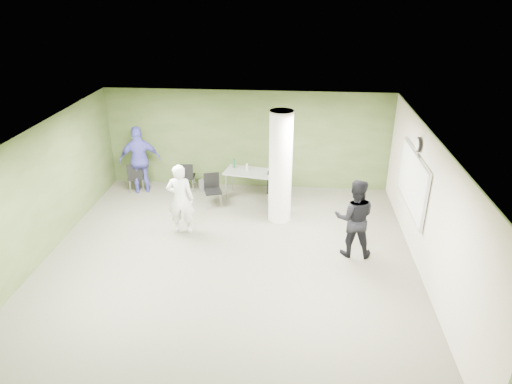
# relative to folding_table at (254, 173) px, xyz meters

# --- Properties ---
(floor) EXTENTS (8.00, 8.00, 0.00)m
(floor) POSITION_rel_folding_table_xyz_m (-0.26, -3.17, -0.73)
(floor) COLOR #595746
(floor) RESTS_ON ground
(ceiling) EXTENTS (8.00, 8.00, 0.00)m
(ceiling) POSITION_rel_folding_table_xyz_m (-0.26, -3.17, 2.07)
(ceiling) COLOR white
(ceiling) RESTS_ON wall_back
(wall_back) EXTENTS (8.00, 2.80, 0.02)m
(wall_back) POSITION_rel_folding_table_xyz_m (-0.26, 0.83, 0.67)
(wall_back) COLOR #3A4C24
(wall_back) RESTS_ON floor
(wall_left) EXTENTS (0.02, 8.00, 2.80)m
(wall_left) POSITION_rel_folding_table_xyz_m (-4.26, -3.17, 0.67)
(wall_left) COLOR #3A4C24
(wall_left) RESTS_ON floor
(wall_right_cream) EXTENTS (0.02, 8.00, 2.80)m
(wall_right_cream) POSITION_rel_folding_table_xyz_m (3.74, -3.17, 0.67)
(wall_right_cream) COLOR beige
(wall_right_cream) RESTS_ON floor
(column) EXTENTS (0.56, 0.56, 2.80)m
(column) POSITION_rel_folding_table_xyz_m (0.74, -1.17, 0.67)
(column) COLOR silver
(column) RESTS_ON floor
(whiteboard) EXTENTS (0.05, 2.30, 1.30)m
(whiteboard) POSITION_rel_folding_table_xyz_m (3.66, -1.97, 0.77)
(whiteboard) COLOR silver
(whiteboard) RESTS_ON wall_right_cream
(wall_clock) EXTENTS (0.06, 0.32, 0.32)m
(wall_clock) POSITION_rel_folding_table_xyz_m (3.66, -1.97, 1.62)
(wall_clock) COLOR black
(wall_clock) RESTS_ON wall_right_cream
(folding_table) EXTENTS (1.74, 0.99, 1.03)m
(folding_table) POSITION_rel_folding_table_xyz_m (0.00, 0.00, 0.00)
(folding_table) COLOR gray
(folding_table) RESTS_ON floor
(wastebasket) EXTENTS (0.26, 0.26, 0.31)m
(wastebasket) POSITION_rel_folding_table_xyz_m (-1.50, 0.35, -0.58)
(wastebasket) COLOR #4C4C4C
(wastebasket) RESTS_ON floor
(chair_back_left) EXTENTS (0.55, 0.55, 0.88)m
(chair_back_left) POSITION_rel_folding_table_xyz_m (-3.37, 0.10, -0.22)
(chair_back_left) COLOR black
(chair_back_left) RESTS_ON floor
(chair_back_right) EXTENTS (0.46, 0.46, 0.86)m
(chair_back_right) POSITION_rel_folding_table_xyz_m (-1.94, 0.28, -0.23)
(chair_back_right) COLOR black
(chair_back_right) RESTS_ON floor
(chair_table_left) EXTENTS (0.54, 0.54, 0.86)m
(chair_table_left) POSITION_rel_folding_table_xyz_m (-1.07, -0.50, -0.23)
(chair_table_left) COLOR black
(chair_table_left) RESTS_ON floor
(chair_table_right) EXTENTS (0.46, 0.46, 0.88)m
(chair_table_right) POSITION_rel_folding_table_xyz_m (0.59, -0.29, -0.21)
(chair_table_right) COLOR black
(chair_table_right) RESTS_ON floor
(woman_white) EXTENTS (0.65, 0.44, 1.73)m
(woman_white) POSITION_rel_folding_table_xyz_m (-1.54, -2.02, 0.14)
(woman_white) COLOR silver
(woman_white) RESTS_ON floor
(man_black) EXTENTS (0.89, 0.71, 1.77)m
(man_black) POSITION_rel_folding_table_xyz_m (2.39, -2.65, 0.16)
(man_black) COLOR black
(man_black) RESTS_ON floor
(man_blue) EXTENTS (1.22, 0.78, 1.93)m
(man_blue) POSITION_rel_folding_table_xyz_m (-3.19, 0.13, 0.23)
(man_blue) COLOR #4645AD
(man_blue) RESTS_ON floor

